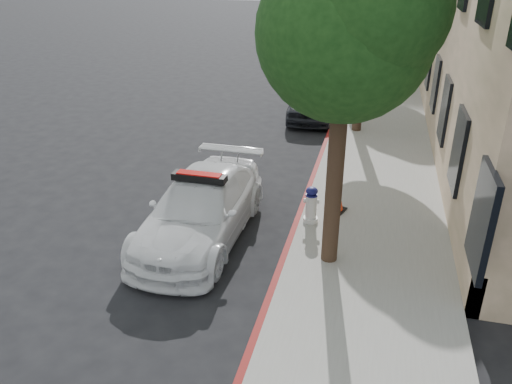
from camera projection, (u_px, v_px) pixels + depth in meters
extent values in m
plane|color=black|center=(216.00, 203.00, 11.87)|extent=(120.00, 120.00, 0.00)
cube|color=gray|center=(380.00, 102.00, 19.83)|extent=(3.20, 50.00, 0.15)
cube|color=maroon|center=(341.00, 100.00, 20.17)|extent=(0.12, 50.00, 0.15)
cylinder|color=black|center=(335.00, 179.00, 8.72)|extent=(0.30, 0.30, 3.30)
sphere|color=#143711|center=(345.00, 33.00, 7.67)|extent=(2.80, 2.80, 2.80)
sphere|color=#143711|center=(374.00, 8.00, 7.15)|extent=(2.24, 2.24, 2.24)
sphere|color=#143711|center=(324.00, 49.00, 8.14)|extent=(2.10, 2.10, 2.10)
cylinder|color=black|center=(360.00, 82.00, 15.76)|extent=(0.30, 0.30, 3.19)
sphere|color=#143711|center=(368.00, 1.00, 14.74)|extent=(2.60, 2.60, 2.60)
sphere|color=#143711|center=(356.00, 10.00, 15.21)|extent=(1.95, 1.95, 1.95)
cylinder|color=black|center=(371.00, 41.00, 22.74)|extent=(0.30, 0.30, 3.41)
imported|color=white|center=(201.00, 209.00, 10.19)|extent=(1.88, 4.48, 1.29)
cube|color=black|center=(199.00, 177.00, 9.89)|extent=(1.10, 0.30, 0.14)
cube|color=#A50A07|center=(199.00, 174.00, 9.86)|extent=(0.90, 0.23, 0.06)
imported|color=black|center=(313.00, 99.00, 17.98)|extent=(1.84, 4.05, 1.35)
imported|color=#141833|center=(327.00, 46.00, 27.90)|extent=(1.87, 4.81, 1.56)
cylinder|color=silver|center=(310.00, 219.00, 10.72)|extent=(0.31, 0.31, 0.10)
cylinder|color=silver|center=(311.00, 206.00, 10.58)|extent=(0.23, 0.23, 0.54)
ellipsoid|color=#131555|center=(312.00, 191.00, 10.43)|extent=(0.25, 0.25, 0.18)
cylinder|color=silver|center=(311.00, 201.00, 10.53)|extent=(0.34, 0.11, 0.10)
cylinder|color=silver|center=(311.00, 201.00, 10.53)|extent=(0.10, 0.18, 0.10)
cube|color=black|center=(336.00, 209.00, 11.21)|extent=(0.50, 0.50, 0.03)
cone|color=#FF360D|center=(337.00, 194.00, 11.05)|extent=(0.31, 0.31, 0.72)
cylinder|color=white|center=(337.00, 189.00, 11.00)|extent=(0.16, 0.16, 0.11)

